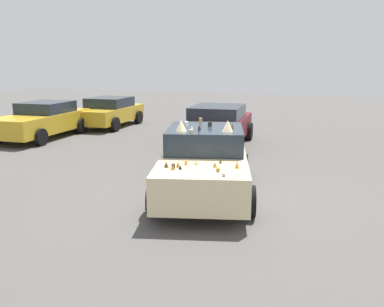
{
  "coord_description": "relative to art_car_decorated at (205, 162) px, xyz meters",
  "views": [
    {
      "loc": [
        -8.43,
        -2.85,
        2.89
      ],
      "look_at": [
        0.0,
        0.3,
        0.9
      ],
      "focal_mm": 38.75,
      "sensor_mm": 36.0,
      "label": 1
    }
  ],
  "objects": [
    {
      "name": "parked_sedan_behind_right",
      "position": [
        5.35,
        1.33,
        -0.0
      ],
      "size": [
        4.47,
        2.38,
        1.41
      ],
      "rotation": [
        0.0,
        0.0,
        0.09
      ],
      "color": "#5B1419",
      "rests_on": "ground"
    },
    {
      "name": "art_car_decorated",
      "position": [
        0.0,
        0.0,
        0.0
      ],
      "size": [
        4.76,
        2.94,
        1.7
      ],
      "rotation": [
        0.0,
        0.0,
        3.42
      ],
      "color": "beige",
      "rests_on": "ground"
    },
    {
      "name": "ground_plane",
      "position": [
        -0.05,
        -0.01,
        -0.73
      ],
      "size": [
        60.0,
        60.0,
        0.0
      ],
      "primitive_type": "plane",
      "color": "#514F4C"
    },
    {
      "name": "parked_sedan_far_left",
      "position": [
        7.88,
        7.3,
        -0.05
      ],
      "size": [
        4.07,
        2.26,
        1.32
      ],
      "rotation": [
        0.0,
        0.0,
        3.21
      ],
      "color": "gold",
      "rests_on": "ground"
    },
    {
      "name": "parked_sedan_far_right",
      "position": [
        4.45,
        8.18,
        -0.04
      ],
      "size": [
        4.53,
        2.29,
        1.37
      ],
      "rotation": [
        0.0,
        0.0,
        3.22
      ],
      "color": "gold",
      "rests_on": "ground"
    }
  ]
}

